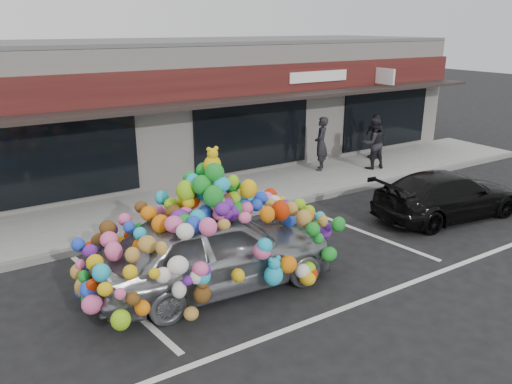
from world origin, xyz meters
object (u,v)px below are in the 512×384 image
pedestrian_a (321,144)px  black_sedan (448,195)px  toy_car (215,240)px  pedestrian_b (373,143)px  pedestrian_c (375,136)px

pedestrian_a → black_sedan: bearing=48.2°
black_sedan → pedestrian_a: pedestrian_a is taller
toy_car → pedestrian_a: bearing=-49.1°
black_sedan → pedestrian_b: (1.33, 4.08, 0.41)m
black_sedan → pedestrian_c: 5.58m
black_sedan → pedestrian_b: size_ratio=2.42×
toy_car → pedestrian_b: (8.13, 4.13, 0.05)m
pedestrian_b → pedestrian_c: size_ratio=1.06×
pedestrian_b → pedestrian_a: bearing=-16.0°
pedestrian_c → black_sedan: bearing=-21.2°
pedestrian_a → pedestrian_c: (2.64, 0.17, -0.08)m
toy_car → pedestrian_a: (6.54, 4.91, 0.08)m
toy_car → pedestrian_c: size_ratio=3.08×
pedestrian_a → pedestrian_c: pedestrian_a is taller
black_sedan → pedestrian_c: bearing=-19.0°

